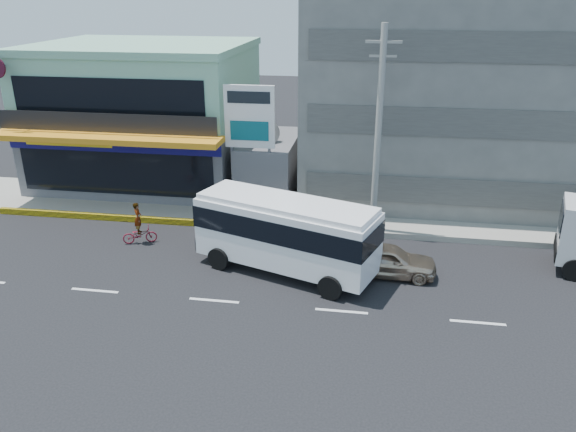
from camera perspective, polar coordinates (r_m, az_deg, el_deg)
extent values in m
plane|color=black|center=(22.46, -7.52, -8.52)|extent=(120.00, 120.00, 0.00)
cube|color=gray|center=(30.13, 6.71, 0.12)|extent=(70.00, 5.00, 0.30)
cube|color=#504F54|center=(36.50, -13.74, 6.65)|extent=(12.00, 10.00, 4.00)
cube|color=#80B69B|center=(35.68, -14.33, 12.84)|extent=(12.00, 10.00, 4.00)
cube|color=orange|center=(30.89, -18.12, 7.54)|extent=(12.40, 1.80, 0.30)
cube|color=#100D61|center=(31.67, -17.41, 6.93)|extent=(12.00, 0.12, 0.80)
cube|color=black|center=(32.10, -17.08, 4.37)|extent=(11.00, 0.06, 2.60)
cube|color=gray|center=(33.97, 16.42, 13.90)|extent=(16.00, 12.00, 14.00)
cube|color=#504F54|center=(32.46, -1.82, 4.91)|extent=(3.00, 6.00, 3.50)
cylinder|color=slate|center=(31.02, -2.20, 7.58)|extent=(1.50, 1.50, 0.15)
cylinder|color=gray|center=(29.74, -5.72, 6.19)|extent=(0.16, 0.16, 6.50)
cylinder|color=gray|center=(29.31, -1.91, 6.05)|extent=(0.16, 0.16, 6.50)
cube|color=white|center=(29.01, -3.93, 10.02)|extent=(2.60, 0.18, 3.20)
cylinder|color=#999993|center=(26.61, 9.13, 8.02)|extent=(0.30, 0.30, 10.00)
cube|color=#999993|center=(25.93, 9.71, 17.04)|extent=(1.60, 0.12, 0.12)
cube|color=#999993|center=(25.98, 9.62, 15.73)|extent=(1.20, 0.10, 0.10)
cube|color=white|center=(23.67, -0.21, -1.80)|extent=(8.11, 4.88, 2.54)
cube|color=black|center=(23.47, -0.21, -0.69)|extent=(8.18, 4.95, 0.94)
cube|color=white|center=(23.14, -0.21, 1.32)|extent=(7.82, 4.60, 0.22)
cylinder|color=black|center=(24.58, -7.02, -4.31)|extent=(1.04, 0.62, 0.99)
cylinder|color=black|center=(26.38, -3.99, -2.26)|extent=(1.04, 0.62, 0.99)
cylinder|color=black|center=(22.21, 4.33, -7.26)|extent=(1.04, 0.62, 0.99)
cylinder|color=black|center=(24.20, 6.73, -4.74)|extent=(1.04, 0.62, 0.99)
imported|color=#BEA991|center=(24.20, 10.09, -4.42)|extent=(4.11, 1.73, 1.39)
cylinder|color=black|center=(26.34, 27.12, -4.90)|extent=(1.02, 0.53, 0.98)
cylinder|color=black|center=(28.40, 26.98, -2.96)|extent=(1.02, 0.53, 0.98)
imported|color=maroon|center=(27.78, -14.82, -1.86)|extent=(1.70, 1.10, 0.84)
imported|color=#66594C|center=(27.45, -15.00, -0.21)|extent=(0.55, 0.66, 1.54)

